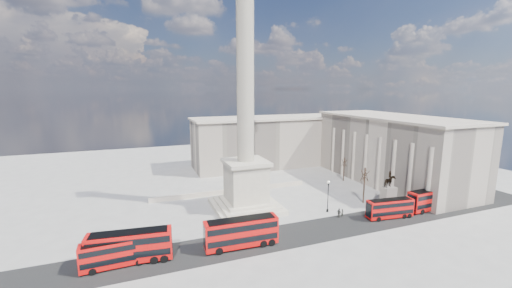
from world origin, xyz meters
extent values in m
plane|color=#9D9B94|center=(0.00, 0.00, 0.00)|extent=(180.00, 180.00, 0.00)
cube|color=black|center=(5.00, -10.00, 0.00)|extent=(120.00, 9.00, 0.01)
cube|color=beige|center=(0.00, 5.00, 0.50)|extent=(14.00, 14.00, 1.00)
cube|color=beige|center=(0.00, 5.00, 1.25)|extent=(12.00, 12.00, 0.50)
cube|color=beige|center=(0.00, 5.00, 1.75)|extent=(10.00, 10.00, 0.50)
cube|color=beige|center=(0.00, 5.00, 6.00)|extent=(8.00, 8.00, 8.00)
cube|color=beige|center=(0.00, 5.00, 10.40)|extent=(9.00, 9.00, 0.80)
cylinder|color=#A39A87|center=(0.00, 5.00, 27.80)|extent=(3.60, 3.60, 34.00)
cube|color=#BBAE9B|center=(0.00, 16.00, 0.55)|extent=(40.00, 0.60, 1.10)
cube|color=beige|center=(45.00, 10.00, 9.00)|extent=(18.00, 45.00, 18.00)
cube|color=#BBAE9B|center=(45.00, 10.00, 18.30)|extent=(19.00, 46.00, 0.60)
cube|color=beige|center=(20.00, 40.00, 8.00)|extent=(50.00, 16.00, 16.00)
cube|color=#BBAE9B|center=(20.00, 40.00, 16.30)|extent=(51.00, 17.00, 0.60)
cube|color=red|center=(-23.38, -9.51, 2.63)|extent=(12.41, 4.11, 4.48)
cube|color=black|center=(-23.38, -9.51, 1.83)|extent=(11.93, 4.12, 1.00)
cube|color=black|center=(-23.38, -9.51, 3.82)|extent=(11.93, 4.12, 1.00)
cube|color=black|center=(-23.38, -9.51, 4.90)|extent=(11.17, 3.70, 0.07)
cylinder|color=black|center=(-27.38, -9.06, 0.61)|extent=(1.53, 3.01, 1.22)
cylinder|color=black|center=(-20.00, -9.89, 0.61)|extent=(1.53, 3.01, 1.22)
cylinder|color=black|center=(-18.54, -10.05, 0.61)|extent=(1.53, 3.01, 1.22)
cube|color=red|center=(-6.29, -10.94, 2.64)|extent=(12.30, 3.22, 4.50)
cube|color=black|center=(-6.29, -10.94, 1.83)|extent=(11.82, 3.26, 1.00)
cube|color=black|center=(-6.29, -10.94, 3.83)|extent=(11.82, 3.26, 1.00)
cube|color=black|center=(-6.29, -10.94, 4.92)|extent=(11.07, 2.89, 0.07)
cylinder|color=black|center=(-10.32, -10.79, 0.61)|extent=(1.32, 2.94, 1.22)
cylinder|color=black|center=(-2.88, -11.06, 0.61)|extent=(1.32, 2.94, 1.22)
cylinder|color=black|center=(-1.41, -11.12, 0.61)|extent=(1.32, 2.94, 1.22)
cube|color=red|center=(25.57, -10.32, 2.11)|extent=(9.95, 3.36, 3.59)
cube|color=black|center=(25.57, -10.32, 1.46)|extent=(9.57, 3.37, 0.80)
cube|color=black|center=(25.57, -10.32, 3.06)|extent=(9.57, 3.37, 0.80)
cube|color=black|center=(25.57, -10.32, 3.93)|extent=(8.95, 3.02, 0.05)
cylinder|color=black|center=(22.38, -9.94, 0.49)|extent=(1.25, 2.44, 0.98)
cylinder|color=black|center=(28.28, -10.65, 0.49)|extent=(1.25, 2.44, 0.98)
cylinder|color=black|center=(29.44, -10.78, 0.49)|extent=(1.25, 2.44, 0.98)
cube|color=red|center=(37.08, -9.92, 2.43)|extent=(11.37, 3.11, 4.15)
cube|color=black|center=(37.08, -9.92, 1.69)|extent=(10.92, 3.15, 0.92)
cube|color=black|center=(37.08, -9.92, 3.53)|extent=(10.92, 3.15, 0.92)
cube|color=black|center=(37.08, -9.92, 4.53)|extent=(10.23, 2.80, 0.06)
cylinder|color=black|center=(33.37, -10.11, 0.56)|extent=(1.26, 2.73, 1.13)
cylinder|color=black|center=(40.23, -9.77, 0.56)|extent=(1.26, 2.73, 1.13)
cylinder|color=black|center=(41.58, -9.70, 0.56)|extent=(1.26, 2.73, 1.13)
cube|color=red|center=(-25.13, -9.91, 2.19)|extent=(10.25, 2.74, 3.74)
cube|color=black|center=(-25.13, -9.91, 1.52)|extent=(9.85, 2.78, 0.83)
cube|color=black|center=(-25.13, -9.91, 3.19)|extent=(9.85, 2.78, 0.83)
cube|color=black|center=(-25.13, -9.91, 4.09)|extent=(9.23, 2.46, 0.06)
cylinder|color=black|center=(-28.48, -10.05, 0.51)|extent=(1.12, 2.47, 1.02)
cylinder|color=black|center=(-22.28, -9.79, 0.51)|extent=(1.12, 2.47, 1.02)
cylinder|color=black|center=(-21.07, -9.74, 0.51)|extent=(1.12, 2.47, 1.02)
cylinder|color=black|center=(15.63, -3.06, 0.26)|extent=(0.46, 0.46, 0.53)
cylinder|color=black|center=(15.63, -3.06, 3.16)|extent=(0.17, 0.17, 6.32)
cylinder|color=black|center=(15.63, -3.06, 6.22)|extent=(0.32, 0.32, 0.32)
sphere|color=silver|center=(15.63, -3.06, 6.58)|extent=(0.59, 0.59, 0.59)
cube|color=#BBAE9B|center=(30.81, -4.37, 0.24)|extent=(3.76, 2.82, 0.47)
cube|color=#BBAE9B|center=(30.81, -4.37, 2.07)|extent=(3.01, 2.07, 4.14)
imported|color=black|center=(30.81, -4.37, 5.41)|extent=(3.29, 2.24, 2.54)
cylinder|color=black|center=(30.81, -4.37, 6.98)|extent=(0.47, 0.47, 1.13)
sphere|color=black|center=(30.81, -4.37, 7.73)|extent=(0.34, 0.34, 0.34)
cylinder|color=#332319|center=(26.44, -1.34, 4.15)|extent=(0.33, 0.33, 8.29)
cylinder|color=#332319|center=(37.03, 9.58, 2.96)|extent=(0.27, 0.27, 5.91)
cylinder|color=#332319|center=(32.94, 15.02, 3.38)|extent=(0.29, 0.29, 6.75)
imported|color=black|center=(17.00, -6.43, 0.83)|extent=(0.71, 0.61, 1.65)
imported|color=black|center=(26.15, -6.50, 0.89)|extent=(1.09, 1.06, 1.77)
imported|color=black|center=(16.11, -6.50, 0.97)|extent=(0.79, 1.23, 1.94)
camera|label=1|loc=(-21.20, -57.01, 25.90)|focal=22.00mm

